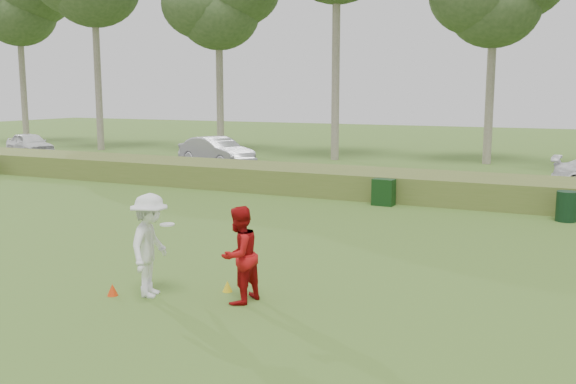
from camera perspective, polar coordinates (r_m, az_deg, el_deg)
The scene contains 13 objects.
ground at distance 13.03m, azimuth -7.55°, elevation -8.17°, with size 120.00×120.00×0.00m, color #3C6421.
reed_strip at distance 23.70m, azimuth 8.23°, elevation 0.72°, with size 80.00×3.00×0.90m, color #526428.
park_road at distance 28.53m, azimuth 11.13°, elevation 1.19°, with size 80.00×6.00×0.06m, color #2D2D2D.
tree_0 at distance 50.39m, azimuth -22.87°, elevation 15.04°, with size 6.76×6.76×13.00m.
tree_2 at distance 40.56m, azimuth -6.20°, elevation 16.24°, with size 6.50×6.50×12.00m.
player_white at distance 12.27m, azimuth -12.15°, elevation -4.65°, with size 1.05×1.41×1.95m.
player_red at distance 11.67m, azimuth -4.36°, elevation -5.60°, with size 0.87×0.68×1.78m, color #A90E10.
cone_orange at distance 12.68m, azimuth -15.33°, elevation -8.38°, with size 0.21×0.21×0.23m, color red.
cone_yellow at distance 12.52m, azimuth -5.41°, elevation -8.34°, with size 0.19×0.19×0.21m, color yellow.
utility_cabinet at distance 21.80m, azimuth 8.49°, elevation -0.02°, with size 0.72×0.45×0.90m, color black.
trash_bin at distance 20.63m, azimuth 23.52°, elevation -1.18°, with size 0.60×0.60×0.90m, color black.
car_left at distance 40.56m, azimuth -21.96°, elevation 3.97°, with size 1.58×3.92×1.33m, color white.
car_mid at distance 32.41m, azimuth -6.39°, elevation 3.59°, with size 1.56×4.48×1.47m, color silver.
Camera 1 is at (6.76, -10.46, 3.83)m, focal length 40.00 mm.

